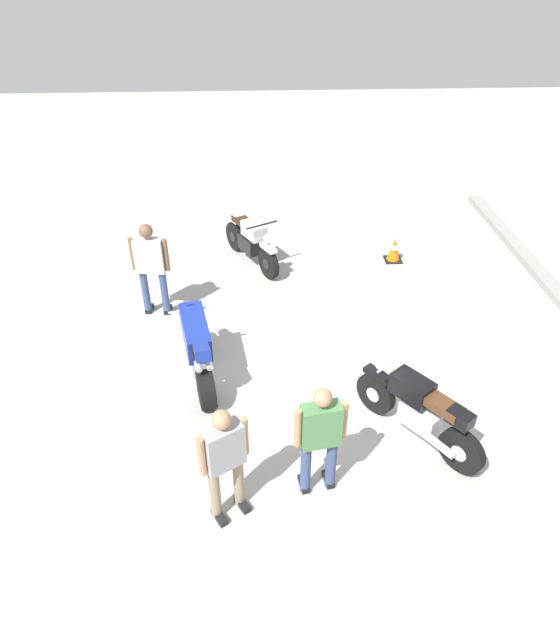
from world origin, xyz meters
name	(u,v)px	position (x,y,z in m)	size (l,w,h in m)	color
ground_plane	(337,381)	(0.00, 0.00, 0.00)	(40.00, 40.00, 0.00)	#ADAAA3
motorcycle_black_cruiser	(418,410)	(1.23, 0.91, 0.52)	(1.72, 1.38, 1.09)	black
motorcycle_blue_sportbike	(197,346)	(-0.24, -2.15, 0.59)	(1.94, 0.78, 1.14)	black
motorcycle_silver_cruiser	(251,240)	(-3.94, -1.32, 0.52)	(1.89, 1.12, 1.09)	black
person_in_gray_shirt	(225,458)	(2.28, -1.63, 0.93)	(0.48, 0.59, 1.63)	gray
person_in_green_shirt	(320,435)	(2.01, -0.52, 0.94)	(0.37, 0.65, 1.66)	#384772
person_in_white_shirt	(151,264)	(-2.09, -3.07, 1.04)	(0.36, 0.69, 1.79)	#384772
traffic_cone	(394,249)	(-3.88, 1.74, 0.26)	(0.36, 0.36, 0.53)	black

